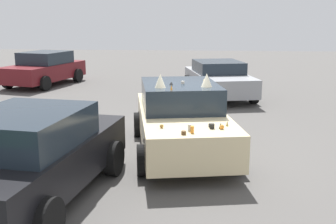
{
  "coord_description": "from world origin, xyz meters",
  "views": [
    {
      "loc": [
        -8.81,
        -0.52,
        2.91
      ],
      "look_at": [
        0.0,
        0.3,
        0.9
      ],
      "focal_mm": 44.13,
      "sensor_mm": 36.0,
      "label": 1
    }
  ],
  "objects_px": {
    "art_car_decorated": "(181,118)",
    "parked_sedan_row_back_center": "(32,155)",
    "parked_sedan_far_right": "(218,79)",
    "parked_sedan_behind_right": "(44,68)"
  },
  "relations": [
    {
      "from": "art_car_decorated",
      "to": "parked_sedan_row_back_center",
      "type": "relative_size",
      "value": 1.07
    },
    {
      "from": "parked_sedan_behind_right",
      "to": "art_car_decorated",
      "type": "bearing_deg",
      "value": 50.87
    },
    {
      "from": "art_car_decorated",
      "to": "parked_sedan_far_right",
      "type": "height_order",
      "value": "art_car_decorated"
    },
    {
      "from": "art_car_decorated",
      "to": "parked_sedan_row_back_center",
      "type": "height_order",
      "value": "art_car_decorated"
    },
    {
      "from": "art_car_decorated",
      "to": "parked_sedan_far_right",
      "type": "bearing_deg",
      "value": 160.32
    },
    {
      "from": "parked_sedan_row_back_center",
      "to": "parked_sedan_far_right",
      "type": "xyz_separation_m",
      "value": [
        9.43,
        -3.23,
        -0.06
      ]
    },
    {
      "from": "parked_sedan_far_right",
      "to": "art_car_decorated",
      "type": "bearing_deg",
      "value": -21.78
    },
    {
      "from": "parked_sedan_behind_right",
      "to": "parked_sedan_far_right",
      "type": "height_order",
      "value": "parked_sedan_behind_right"
    },
    {
      "from": "parked_sedan_row_back_center",
      "to": "art_car_decorated",
      "type": "bearing_deg",
      "value": -31.66
    },
    {
      "from": "parked_sedan_row_back_center",
      "to": "parked_sedan_far_right",
      "type": "bearing_deg",
      "value": -11.96
    }
  ]
}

